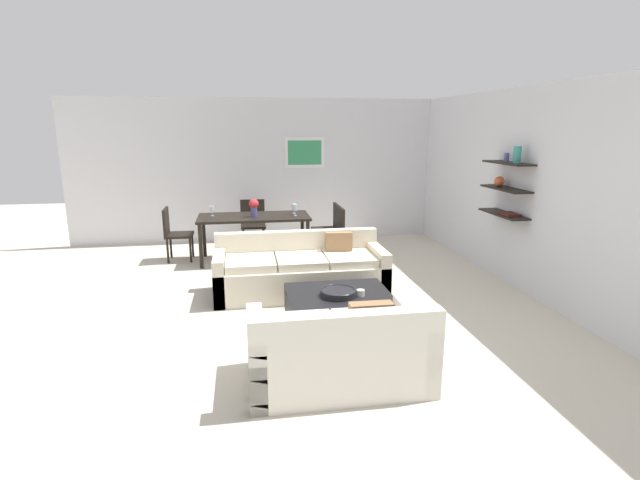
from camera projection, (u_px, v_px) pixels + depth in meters
ground_plane at (302, 301)px, 6.10m from camera, size 18.00×18.00×0.00m
back_wall_unit at (294, 170)px, 9.22m from camera, size 8.40×0.09×2.70m
right_wall_shelf_unit at (505, 186)px, 6.83m from camera, size 0.34×8.20×2.70m
sofa_beige at (301, 272)px, 6.36m from camera, size 2.24×0.90×0.78m
loveseat_white at (339, 351)px, 4.11m from camera, size 1.55×0.90×0.78m
coffee_table at (339, 309)px, 5.33m from camera, size 1.14×0.92×0.38m
decorative_bowl at (338, 292)px, 5.20m from camera, size 0.39×0.39×0.07m
candle_jar at (361, 293)px, 5.19m from camera, size 0.09×0.09×0.07m
dining_table at (254, 220)px, 7.84m from camera, size 1.81×0.84×0.75m
dining_chair_right_far at (330, 225)px, 8.27m from camera, size 0.44×0.44×0.88m
dining_chair_right_near at (334, 230)px, 7.91m from camera, size 0.44×0.44×0.88m
dining_chair_left_far at (174, 231)px, 7.86m from camera, size 0.44×0.44×0.88m
dining_chair_head at (253, 221)px, 8.68m from camera, size 0.44×0.44×0.88m
wine_glass_right_near at (295, 208)px, 7.80m from camera, size 0.08×0.08×0.19m
wine_glass_left_far at (212, 209)px, 7.79m from camera, size 0.08×0.08×0.16m
wine_glass_right_far at (294, 206)px, 8.00m from camera, size 0.08×0.08×0.17m
centerpiece_vase at (254, 206)px, 7.73m from camera, size 0.16×0.16×0.29m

